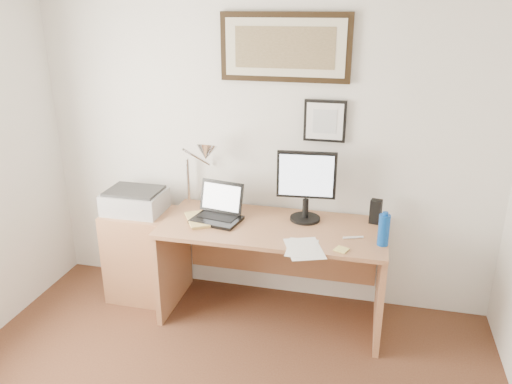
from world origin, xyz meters
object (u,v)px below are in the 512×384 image
(book, at_px, (188,221))
(laptop, at_px, (218,211))
(side_cabinet, at_px, (142,254))
(water_bottle, at_px, (384,230))
(lcd_monitor, at_px, (306,183))
(printer, at_px, (135,201))
(desk, at_px, (275,250))

(book, xyz_separation_m, laptop, (0.20, 0.12, 0.05))
(side_cabinet, xyz_separation_m, laptop, (0.66, -0.02, 0.44))
(side_cabinet, relative_size, water_bottle, 3.44)
(book, distance_m, lcd_monitor, 0.90)
(printer, bearing_deg, water_bottle, -5.74)
(book, xyz_separation_m, printer, (-0.48, 0.15, 0.06))
(laptop, distance_m, lcd_monitor, 0.68)
(laptop, distance_m, printer, 0.68)
(printer, bearing_deg, side_cabinet, -25.83)
(side_cabinet, bearing_deg, printer, 154.17)
(side_cabinet, relative_size, printer, 1.66)
(water_bottle, distance_m, desk, 0.86)
(desk, bearing_deg, laptop, -172.64)
(water_bottle, bearing_deg, desk, 164.57)
(book, relative_size, printer, 0.66)
(water_bottle, height_order, desk, water_bottle)
(water_bottle, bearing_deg, book, 178.29)
(side_cabinet, relative_size, lcd_monitor, 1.40)
(lcd_monitor, xyz_separation_m, printer, (-1.30, -0.09, -0.22))
(desk, height_order, laptop, laptop)
(side_cabinet, bearing_deg, laptop, -1.60)
(book, bearing_deg, side_cabinet, 163.76)
(water_bottle, height_order, book, water_bottle)
(side_cabinet, bearing_deg, book, -16.24)
(desk, bearing_deg, lcd_monitor, 17.79)
(book, bearing_deg, desk, 15.47)
(side_cabinet, distance_m, laptop, 0.79)
(water_bottle, distance_m, laptop, 1.19)
(water_bottle, xyz_separation_m, printer, (-1.85, 0.19, -0.04))
(water_bottle, height_order, laptop, laptop)
(water_bottle, relative_size, printer, 0.48)
(book, xyz_separation_m, desk, (0.61, 0.17, -0.25))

